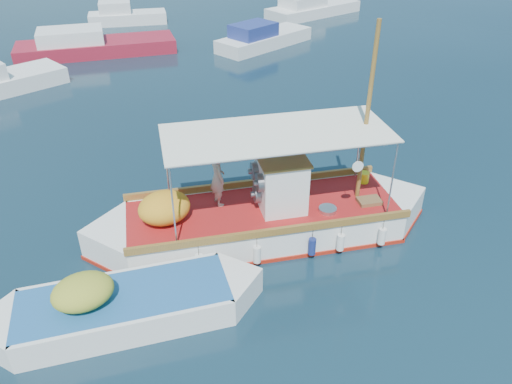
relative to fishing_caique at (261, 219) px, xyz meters
name	(u,v)px	position (x,y,z in m)	size (l,w,h in m)	color
ground	(279,223)	(0.78, 0.25, -0.56)	(160.00, 160.00, 0.00)	black
fishing_caique	(261,219)	(0.00, 0.00, 0.00)	(10.11, 4.67, 6.38)	white
dinghy	(123,309)	(-4.55, -1.49, -0.21)	(6.75, 2.86, 1.68)	white
bg_boat_n	(92,46)	(-0.50, 21.10, -0.07)	(9.73, 4.50, 1.80)	maroon
bg_boat_ne	(262,39)	(9.49, 17.67, -0.07)	(7.12, 4.20, 1.80)	silver
bg_boat_e	(311,9)	(17.08, 23.63, -0.07)	(8.37, 4.09, 1.80)	silver
bg_boat_far_n	(125,17)	(3.39, 27.86, -0.07)	(5.91, 3.34, 1.80)	silver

